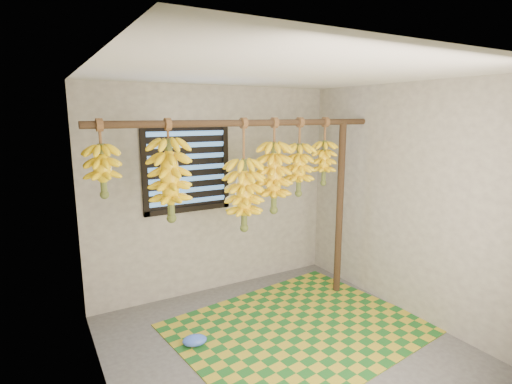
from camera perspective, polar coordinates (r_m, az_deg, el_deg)
floor at (r=3.89m, az=4.33°, el=-21.41°), size 3.00×3.00×0.01m
ceiling at (r=3.30m, az=4.96°, el=16.61°), size 3.00×3.00×0.01m
wall_back at (r=4.69m, az=-5.81°, el=0.15°), size 3.00×0.01×2.40m
wall_left at (r=2.87m, az=-21.30°, el=-7.67°), size 0.01×3.00×2.40m
wall_right at (r=4.41m, az=20.99°, el=-1.24°), size 0.01×3.00×2.40m
window at (r=4.48m, az=-9.83°, el=3.43°), size 1.00×0.04×1.00m
hanging_pole at (r=3.88m, az=-1.12°, el=9.83°), size 3.00×0.06×0.06m
support_post at (r=4.71m, az=11.86°, el=-2.48°), size 0.08×0.08×2.00m
woven_mat at (r=4.20m, az=6.19°, el=-18.67°), size 2.53×2.12×0.01m
plastic_bag at (r=3.92m, az=-8.75°, el=-20.21°), size 0.26×0.21×0.09m
banana_bunch_a at (r=3.47m, az=-21.06°, el=2.89°), size 0.28×0.28×0.64m
banana_bunch_b at (r=3.61m, az=-12.19°, el=1.67°), size 0.35×0.35×0.91m
banana_bunch_c at (r=3.94m, az=-1.72°, el=-0.42°), size 0.37×0.37×1.11m
banana_bunch_d at (r=4.08m, az=2.58°, el=2.09°), size 0.35×0.35×0.97m
banana_bunch_e at (r=4.25m, az=6.15°, el=3.22°), size 0.31×0.31×0.82m
banana_bunch_f at (r=4.45m, az=9.69°, el=4.16°), size 0.27×0.27×0.74m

